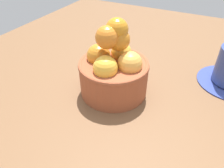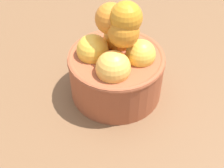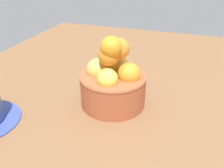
% 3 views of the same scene
% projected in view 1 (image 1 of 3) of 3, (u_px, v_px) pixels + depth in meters
% --- Properties ---
extents(ground_plane, '(1.23, 0.95, 0.04)m').
position_uv_depth(ground_plane, '(114.00, 98.00, 0.50)').
color(ground_plane, brown).
extents(terracotta_bowl, '(0.15, 0.15, 0.16)m').
position_uv_depth(terracotta_bowl, '(114.00, 69.00, 0.45)').
color(terracotta_bowl, '#9E4C2D').
rests_on(terracotta_bowl, ground_plane).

